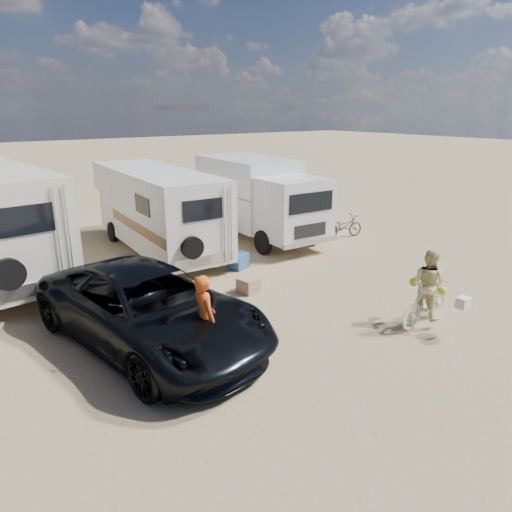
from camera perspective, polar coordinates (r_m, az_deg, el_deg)
ground at (r=11.05m, az=5.85°, el=-7.92°), size 140.00×140.00×0.00m
rv_main at (r=16.22m, az=-12.07°, el=5.38°), size 2.59×7.15×2.80m
box_truck at (r=17.56m, az=0.46°, el=6.96°), size 2.65×6.12×2.96m
dark_suv at (r=9.91m, az=-12.92°, el=-6.26°), size 3.66×6.22×1.62m
bike_man at (r=9.01m, az=-6.17°, el=-11.05°), size 1.72×0.72×0.88m
bike_woman at (r=11.33m, az=20.16°, el=-5.29°), size 1.84×0.64×1.08m
rider_man at (r=8.82m, az=-6.26°, el=-8.69°), size 0.46×0.65×1.71m
rider_woman at (r=11.24m, az=20.30°, el=-4.05°), size 0.67×0.83×1.61m
bike_parked at (r=18.11m, az=10.70°, el=3.60°), size 1.74×0.88×0.87m
cooler at (r=14.38m, az=-2.21°, el=-0.61°), size 0.73×0.64×0.48m
crate at (r=12.54m, az=-0.94°, el=-3.63°), size 0.57×0.57×0.39m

